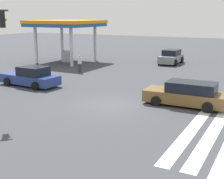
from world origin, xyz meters
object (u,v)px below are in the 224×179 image
Objects in this scene: car_0 at (31,77)px; car_2 at (187,94)px; car_1 at (171,57)px; pedestrian at (80,63)px.

car_2 is at bearing -175.84° from car_0.
car_1 reaches higher than car_0.
pedestrian reaches higher than car_0.
car_2 is at bearing 20.39° from car_1.
car_1 is at bearing 104.38° from pedestrian.
car_1 is 17.10m from car_2.
car_0 is at bearing -44.36° from pedestrian.
car_0 is 1.01× the size of car_2.
pedestrian is (-9.55, 6.02, 0.19)m from car_1.
car_0 is at bearing 0.07° from car_2.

